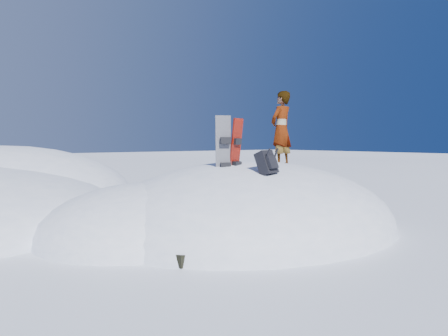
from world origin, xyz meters
TOP-DOWN VIEW (x-y plane):
  - ground at (0.00, 0.00)m, footprint 120.00×120.00m
  - snow_mound at (-0.17, 0.24)m, footprint 8.00×6.00m
  - rock_outcrop at (3.72, 3.01)m, footprint 4.68×4.41m
  - snowboard_red at (-0.65, -0.35)m, footprint 0.34×0.28m
  - snowboard_dark at (-0.91, -0.30)m, footprint 0.35×0.30m
  - backpack at (-0.61, -1.26)m, footprint 0.37×0.46m
  - gear_pile at (-2.48, -1.41)m, footprint 0.94×0.72m
  - person at (1.20, 0.18)m, footprint 0.73×0.56m

SIDE VIEW (x-z plane):
  - ground at x=0.00m, z-range 0.00..0.00m
  - snow_mound at x=-0.17m, z-range -1.50..1.50m
  - rock_outcrop at x=3.72m, z-range -0.82..0.85m
  - gear_pile at x=-2.48m, z-range 0.00..0.25m
  - backpack at x=-0.61m, z-range 1.26..1.80m
  - snowboard_dark at x=-0.91m, z-range 0.78..2.48m
  - snowboard_red at x=-0.65m, z-range 0.86..2.43m
  - person at x=1.20m, z-range 1.33..3.13m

